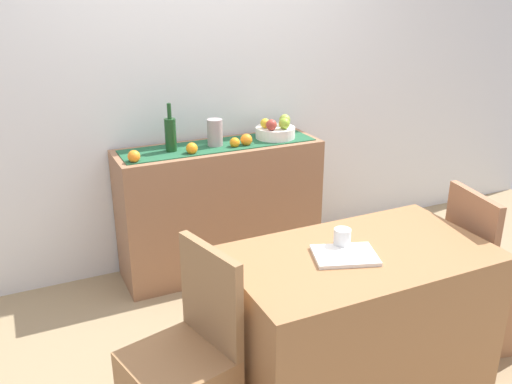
{
  "coord_description": "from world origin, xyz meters",
  "views": [
    {
      "loc": [
        -1.21,
        -2.32,
        1.9
      ],
      "look_at": [
        0.06,
        0.36,
        0.76
      ],
      "focal_mm": 38.39,
      "sensor_mm": 36.0,
      "label": 1
    }
  ],
  "objects_px": {
    "wine_bottle": "(171,134)",
    "ceramic_vase": "(215,133)",
    "open_book": "(345,255)",
    "sideboard_console": "(221,208)",
    "coffee_cup": "(342,238)",
    "dining_table": "(356,320)",
    "fruit_bowl": "(275,132)",
    "chair_by_corner": "(486,297)"
  },
  "relations": [
    {
      "from": "sideboard_console",
      "to": "open_book",
      "type": "distance_m",
      "value": 1.46
    },
    {
      "from": "wine_bottle",
      "to": "open_book",
      "type": "xyz_separation_m",
      "value": [
        0.37,
        -1.42,
        -0.26
      ]
    },
    {
      "from": "wine_bottle",
      "to": "open_book",
      "type": "relative_size",
      "value": 1.11
    },
    {
      "from": "coffee_cup",
      "to": "sideboard_console",
      "type": "bearing_deg",
      "value": 93.57
    },
    {
      "from": "ceramic_vase",
      "to": "dining_table",
      "type": "xyz_separation_m",
      "value": [
        0.16,
        -1.41,
        -0.61
      ]
    },
    {
      "from": "dining_table",
      "to": "coffee_cup",
      "type": "xyz_separation_m",
      "value": [
        -0.05,
        0.08,
        0.42
      ]
    },
    {
      "from": "coffee_cup",
      "to": "wine_bottle",
      "type": "bearing_deg",
      "value": 106.99
    },
    {
      "from": "fruit_bowl",
      "to": "ceramic_vase",
      "type": "relative_size",
      "value": 1.51
    },
    {
      "from": "wine_bottle",
      "to": "dining_table",
      "type": "bearing_deg",
      "value": -71.91
    },
    {
      "from": "fruit_bowl",
      "to": "chair_by_corner",
      "type": "distance_m",
      "value": 1.67
    },
    {
      "from": "fruit_bowl",
      "to": "chair_by_corner",
      "type": "height_order",
      "value": "fruit_bowl"
    },
    {
      "from": "sideboard_console",
      "to": "dining_table",
      "type": "relative_size",
      "value": 1.11
    },
    {
      "from": "ceramic_vase",
      "to": "chair_by_corner",
      "type": "relative_size",
      "value": 0.2
    },
    {
      "from": "dining_table",
      "to": "wine_bottle",
      "type": "bearing_deg",
      "value": 108.09
    },
    {
      "from": "fruit_bowl",
      "to": "wine_bottle",
      "type": "height_order",
      "value": "wine_bottle"
    },
    {
      "from": "sideboard_console",
      "to": "coffee_cup",
      "type": "height_order",
      "value": "sideboard_console"
    },
    {
      "from": "wine_bottle",
      "to": "dining_table",
      "type": "relative_size",
      "value": 0.25
    },
    {
      "from": "ceramic_vase",
      "to": "open_book",
      "type": "xyz_separation_m",
      "value": [
        0.07,
        -1.42,
        -0.24
      ]
    },
    {
      "from": "ceramic_vase",
      "to": "coffee_cup",
      "type": "relative_size",
      "value": 1.92
    },
    {
      "from": "coffee_cup",
      "to": "fruit_bowl",
      "type": "bearing_deg",
      "value": 76.03
    },
    {
      "from": "sideboard_console",
      "to": "fruit_bowl",
      "type": "distance_m",
      "value": 0.64
    },
    {
      "from": "fruit_bowl",
      "to": "wine_bottle",
      "type": "bearing_deg",
      "value": 180.0
    },
    {
      "from": "wine_bottle",
      "to": "fruit_bowl",
      "type": "bearing_deg",
      "value": 0.0
    },
    {
      "from": "dining_table",
      "to": "chair_by_corner",
      "type": "distance_m",
      "value": 0.89
    },
    {
      "from": "open_book",
      "to": "chair_by_corner",
      "type": "distance_m",
      "value": 1.09
    },
    {
      "from": "wine_bottle",
      "to": "ceramic_vase",
      "type": "height_order",
      "value": "wine_bottle"
    },
    {
      "from": "wine_bottle",
      "to": "chair_by_corner",
      "type": "relative_size",
      "value": 0.35
    },
    {
      "from": "fruit_bowl",
      "to": "dining_table",
      "type": "distance_m",
      "value": 1.55
    },
    {
      "from": "ceramic_vase",
      "to": "coffee_cup",
      "type": "distance_m",
      "value": 1.35
    },
    {
      "from": "ceramic_vase",
      "to": "open_book",
      "type": "height_order",
      "value": "ceramic_vase"
    },
    {
      "from": "fruit_bowl",
      "to": "coffee_cup",
      "type": "relative_size",
      "value": 2.9
    },
    {
      "from": "wine_bottle",
      "to": "ceramic_vase",
      "type": "relative_size",
      "value": 1.73
    },
    {
      "from": "sideboard_console",
      "to": "ceramic_vase",
      "type": "relative_size",
      "value": 7.65
    },
    {
      "from": "dining_table",
      "to": "ceramic_vase",
      "type": "bearing_deg",
      "value": 96.61
    },
    {
      "from": "ceramic_vase",
      "to": "open_book",
      "type": "relative_size",
      "value": 0.64
    },
    {
      "from": "dining_table",
      "to": "coffee_cup",
      "type": "distance_m",
      "value": 0.43
    },
    {
      "from": "fruit_bowl",
      "to": "ceramic_vase",
      "type": "distance_m",
      "value": 0.44
    },
    {
      "from": "open_book",
      "to": "chair_by_corner",
      "type": "height_order",
      "value": "chair_by_corner"
    },
    {
      "from": "sideboard_console",
      "to": "coffee_cup",
      "type": "xyz_separation_m",
      "value": [
        0.08,
        -1.34,
        0.34
      ]
    },
    {
      "from": "fruit_bowl",
      "to": "dining_table",
      "type": "relative_size",
      "value": 0.22
    },
    {
      "from": "wine_bottle",
      "to": "coffee_cup",
      "type": "xyz_separation_m",
      "value": [
        0.41,
        -1.34,
        -0.22
      ]
    },
    {
      "from": "sideboard_console",
      "to": "fruit_bowl",
      "type": "xyz_separation_m",
      "value": [
        0.42,
        0.0,
        0.49
      ]
    }
  ]
}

